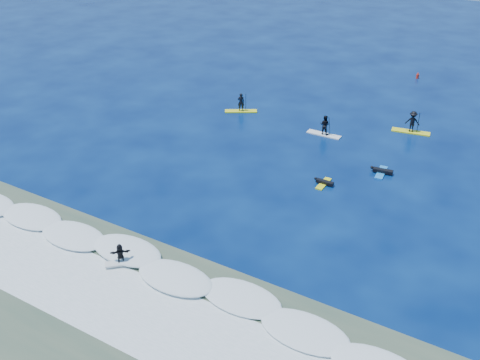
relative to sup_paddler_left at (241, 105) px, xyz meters
The scene contains 11 objects.
ground 15.71m from the sup_paddler_left, 58.10° to the right, with size 160.00×160.00×0.00m, color #031240.
shallow_water 28.56m from the sup_paddler_left, 73.11° to the right, with size 90.00×13.00×0.01m, color #394E3C.
breaking_wave 24.76m from the sup_paddler_left, 70.42° to the right, with size 40.00×6.00×0.30m, color white.
whitewater 27.61m from the sup_paddler_left, 72.51° to the right, with size 34.00×5.00×0.02m, color silver.
sup_paddler_left is the anchor object (origin of this frame).
sup_paddler_center 9.07m from the sup_paddler_left, ahead, with size 3.05×0.77×2.14m.
sup_paddler_right 15.89m from the sup_paddler_left, 12.82° to the left, with size 3.41×1.36×2.33m.
prone_paddler_near 15.28m from the sup_paddler_left, 36.00° to the right, with size 1.53×1.93×0.40m.
prone_paddler_far 16.37m from the sup_paddler_left, 18.32° to the right, with size 1.75×2.24×0.46m.
wave_surfer 24.53m from the sup_paddler_left, 76.35° to the right, with size 1.76×1.66×1.38m.
marker_buoy 22.13m from the sup_paddler_left, 56.32° to the left, with size 0.31×0.31×0.75m.
Camera 1 is at (15.99, -28.35, 20.01)m, focal length 40.00 mm.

